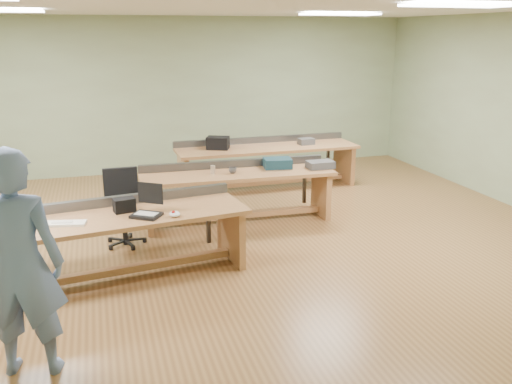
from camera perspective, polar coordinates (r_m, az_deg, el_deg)
The scene contains 21 objects.
floor at distance 7.38m, azimuth -5.04°, elevation -4.98°, with size 10.00×10.00×0.00m, color brown.
ceiling at distance 6.88m, azimuth -5.69°, elevation 18.97°, with size 10.00×10.00×0.00m, color silver.
wall_back at distance 10.89m, azimuth -9.55°, elevation 9.94°, with size 10.00×0.04×3.00m, color #8EA67D.
wall_front at distance 3.27m, azimuth 8.62°, elevation -5.01°, with size 10.00×0.04×3.00m, color #8EA67D.
fluor_panels at distance 6.88m, azimuth -5.69°, elevation 18.72°, with size 6.20×3.50×0.03m.
workbench_front at distance 6.23m, azimuth -15.92°, elevation -4.14°, with size 3.31×1.29×0.86m.
workbench_mid at distance 7.90m, azimuth -1.97°, elevation 0.76°, with size 2.81×0.83×0.86m.
workbench_back at distance 9.68m, azimuth 1.12°, elevation 3.76°, with size 3.23×0.90×0.86m.
person at distance 4.65m, azimuth -23.65°, elevation -7.02°, with size 0.69×0.45×1.89m, color slate.
laptop_base at distance 6.05m, azimuth -11.47°, elevation -2.41°, with size 0.30×0.25×0.03m, color black.
laptop_screen at distance 6.08m, azimuth -11.05°, elevation -0.11°, with size 0.30×0.01×0.24m, color black.
keyboard at distance 6.03m, azimuth -19.70°, elevation -3.15°, with size 0.48×0.16×0.03m, color silver.
trackball_mouse at distance 5.99m, azimuth -8.56°, elevation -2.30°, with size 0.12×0.14×0.06m, color white.
camera_bag at distance 6.25m, azimuth -13.70°, elevation -1.35°, with size 0.23×0.15×0.16m, color black.
task_chair at distance 7.31m, azimuth -13.74°, elevation -2.59°, with size 0.54×0.54×0.99m.
parts_bin_teal at distance 8.08m, azimuth 2.27°, elevation 3.06°, with size 0.40×0.30×0.14m, color #13303D.
parts_bin_grey at distance 8.11m, azimuth 6.78°, elevation 2.89°, with size 0.39×0.25×0.11m, color #3C3C3E.
mug at distance 7.77m, azimuth -2.48°, elevation 2.30°, with size 0.11×0.11×0.09m, color #3C3C3E.
drinks_can at distance 7.74m, azimuth -4.56°, elevation 2.35°, with size 0.07×0.07×0.12m, color silver.
storage_box_back at distance 9.41m, azimuth -4.04°, elevation 5.17°, with size 0.37×0.27×0.21m, color black.
tray_back at distance 9.84m, azimuth 5.29°, elevation 5.33°, with size 0.27×0.20×0.11m, color #3C3C3E.
Camera 1 is at (-1.32, -6.75, 2.68)m, focal length 38.00 mm.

